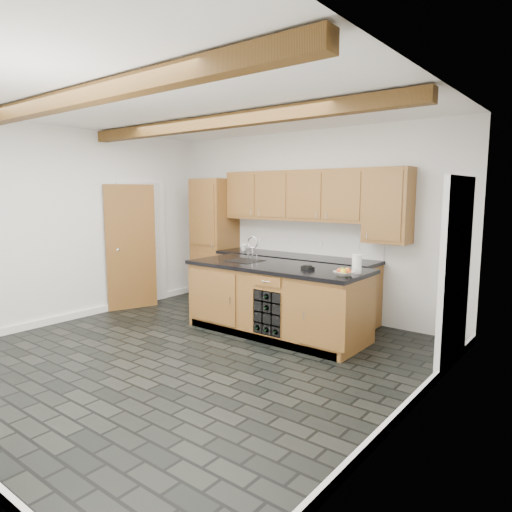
{
  "coord_description": "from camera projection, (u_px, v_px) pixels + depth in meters",
  "views": [
    {
      "loc": [
        3.74,
        -3.52,
        1.87
      ],
      "look_at": [
        0.35,
        0.8,
        1.1
      ],
      "focal_mm": 32.0,
      "sensor_mm": 36.0,
      "label": 1
    }
  ],
  "objects": [
    {
      "name": "ground",
      "position": [
        190.0,
        355.0,
        5.29
      ],
      "size": [
        5.0,
        5.0,
        0.0
      ],
      "primitive_type": "plane",
      "color": "black",
      "rests_on": "ground"
    },
    {
      "name": "room_shell",
      "position": [
        214.0,
        221.0,
        5.54
      ],
      "size": [
        5.01,
        5.0,
        5.0
      ],
      "color": "white",
      "rests_on": "ground"
    },
    {
      "name": "back_cabinetry",
      "position": [
        276.0,
        250.0,
        7.12
      ],
      "size": [
        3.65,
        0.62,
        2.2
      ],
      "color": "olive",
      "rests_on": "ground"
    },
    {
      "name": "island",
      "position": [
        276.0,
        300.0,
        6.03
      ],
      "size": [
        2.48,
        0.96,
        0.93
      ],
      "color": "olive",
      "rests_on": "ground"
    },
    {
      "name": "faucet",
      "position": [
        246.0,
        258.0,
        6.34
      ],
      "size": [
        0.45,
        0.4,
        0.34
      ],
      "color": "black",
      "rests_on": "island"
    },
    {
      "name": "kitchen_scale",
      "position": [
        308.0,
        267.0,
        5.61
      ],
      "size": [
        0.19,
        0.16,
        0.05
      ],
      "rotation": [
        0.0,
        0.0,
        -0.44
      ],
      "color": "black",
      "rests_on": "island"
    },
    {
      "name": "fruit_bowl",
      "position": [
        344.0,
        274.0,
        5.17
      ],
      "size": [
        0.26,
        0.26,
        0.06
      ],
      "primitive_type": "imported",
      "rotation": [
        0.0,
        0.0,
        -0.17
      ],
      "color": "beige",
      "rests_on": "island"
    },
    {
      "name": "fruit_cluster",
      "position": [
        344.0,
        271.0,
        5.17
      ],
      "size": [
        0.16,
        0.17,
        0.07
      ],
      "color": "#D24B1C",
      "rests_on": "fruit_bowl"
    },
    {
      "name": "paper_towel",
      "position": [
        357.0,
        264.0,
        5.32
      ],
      "size": [
        0.11,
        0.11,
        0.22
      ],
      "primitive_type": "cylinder",
      "color": "white",
      "rests_on": "island"
    },
    {
      "name": "mug",
      "position": [
        244.0,
        247.0,
        7.44
      ],
      "size": [
        0.13,
        0.13,
        0.1
      ],
      "primitive_type": "imported",
      "rotation": [
        0.0,
        0.0,
        0.13
      ],
      "color": "white",
      "rests_on": "back_cabinetry"
    }
  ]
}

